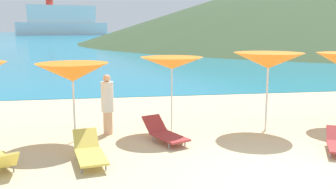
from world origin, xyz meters
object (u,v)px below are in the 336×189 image
lounge_chair_1 (164,133)px  cruise_ship (62,22)px  umbrella_4 (172,63)px  lounge_chair_10 (89,151)px  umbrella_5 (268,61)px  umbrella_3 (72,72)px  beachgoer_0 (107,103)px

lounge_chair_1 → cruise_ship: cruise_ship is taller
umbrella_4 → lounge_chair_10: size_ratio=1.29×
umbrella_5 → umbrella_3: bearing=-177.4°
umbrella_5 → lounge_chair_1: (-3.21, -0.68, -1.86)m
umbrella_5 → beachgoer_0: (-4.72, 0.36, -1.19)m
umbrella_3 → beachgoer_0: umbrella_3 is taller
umbrella_3 → lounge_chair_1: umbrella_3 is taller
lounge_chair_1 → beachgoer_0: size_ratio=0.97×
umbrella_4 → cruise_ship: cruise_ship is taller
beachgoer_0 → cruise_ship: cruise_ship is taller
lounge_chair_10 → umbrella_3: bearing=94.0°
umbrella_4 → beachgoer_0: (-1.90, -0.04, -1.12)m
cruise_ship → lounge_chair_10: bearing=-97.6°
umbrella_3 → cruise_ship: 209.27m
umbrella_4 → cruise_ship: (-25.42, 207.33, 5.06)m
lounge_chair_1 → beachgoer_0: bearing=121.6°
umbrella_4 → lounge_chair_10: bearing=-134.2°
lounge_chair_1 → umbrella_5: bearing=-11.8°
umbrella_4 → cruise_ship: size_ratio=0.05×
umbrella_4 → beachgoer_0: 2.21m
lounge_chair_10 → umbrella_5: bearing=10.8°
lounge_chair_1 → cruise_ship: size_ratio=0.03×
lounge_chair_1 → cruise_ship: (-25.03, 208.41, 6.85)m
umbrella_3 → umbrella_5: size_ratio=0.91×
umbrella_3 → cruise_ship: size_ratio=0.04×
umbrella_3 → beachgoer_0: bearing=34.4°
lounge_chair_1 → umbrella_4: bearing=46.4°
beachgoer_0 → cruise_ship: size_ratio=0.04×
umbrella_4 → lounge_chair_1: size_ratio=1.31×
umbrella_4 → lounge_chair_1: 2.12m
umbrella_4 → umbrella_3: bearing=-166.9°
umbrella_4 → lounge_chair_1: bearing=-109.9°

